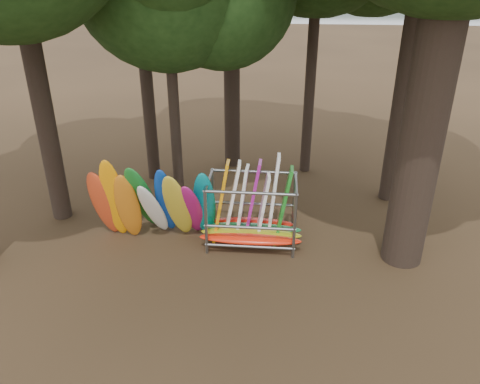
{
  "coord_description": "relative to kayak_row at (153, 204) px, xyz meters",
  "views": [
    {
      "loc": [
        1.52,
        -11.56,
        7.83
      ],
      "look_at": [
        0.31,
        1.5,
        1.4
      ],
      "focal_mm": 35.0,
      "sensor_mm": 36.0,
      "label": 1
    }
  ],
  "objects": [
    {
      "name": "lake",
      "position": [
        2.26,
        59.35,
        -1.29
      ],
      "size": [
        160.0,
        160.0,
        0.0
      ],
      "primitive_type": "plane",
      "color": "gray",
      "rests_on": "ground"
    },
    {
      "name": "storage_rack",
      "position": [
        2.99,
        0.21,
        -0.3
      ],
      "size": [
        3.1,
        1.54,
        2.79
      ],
      "color": "slate",
      "rests_on": "ground"
    },
    {
      "name": "kayak_row",
      "position": [
        0.0,
        0.0,
        0.0
      ],
      "size": [
        3.88,
        2.18,
        3.07
      ],
      "color": "red",
      "rests_on": "ground"
    },
    {
      "name": "ground",
      "position": [
        2.26,
        -0.65,
        -1.29
      ],
      "size": [
        120.0,
        120.0,
        0.0
      ],
      "primitive_type": "plane",
      "color": "#47331E",
      "rests_on": "ground"
    }
  ]
}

